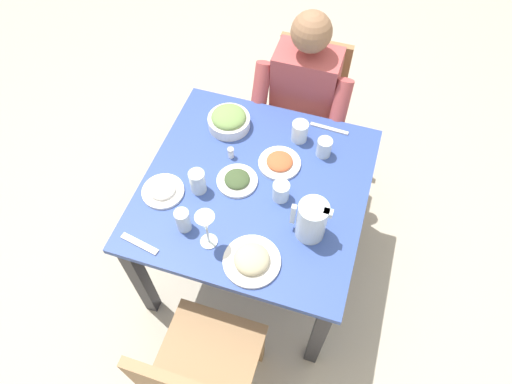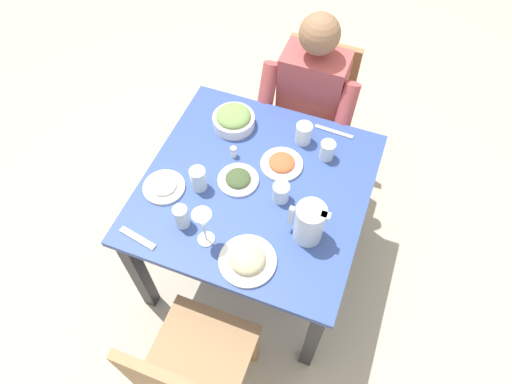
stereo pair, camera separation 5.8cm
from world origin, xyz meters
The scene contains 20 objects.
ground_plane centered at (0.00, 0.00, 0.00)m, with size 8.00×8.00×0.00m, color #B7AD99.
dining_table centered at (0.00, 0.00, 0.61)m, with size 0.96×0.96×0.72m.
chair_near centered at (-0.06, -0.77, 0.48)m, with size 0.40×0.40×0.85m.
chair_far centered at (-0.02, 0.77, 0.48)m, with size 0.40×0.40×0.85m.
diner_near centered at (-0.06, -0.56, 0.62)m, with size 0.48×0.53×1.15m.
water_pitcher centered at (-0.28, 0.15, 0.81)m, with size 0.16×0.12×0.19m.
salad_bowl centered at (0.22, -0.29, 0.76)m, with size 0.20×0.20×0.09m.
plate_rice_curry centered at (-0.07, -0.14, 0.73)m, with size 0.19×0.19×0.04m.
plate_yoghurt centered at (0.36, 0.15, 0.73)m, with size 0.18×0.18×0.04m.
plate_dolmas centered at (0.08, 0.01, 0.73)m, with size 0.18×0.18×0.04m.
plate_beans centered at (-0.10, 0.35, 0.74)m, with size 0.23×0.23×0.06m.
water_glass_far_right centered at (-0.12, 0.03, 0.76)m, with size 0.07×0.07×0.09m, color silver.
water_glass_center centered at (-0.24, -0.26, 0.76)m, with size 0.07×0.07×0.09m, color silver.
water_glass_near_right centered at (0.21, 0.29, 0.77)m, with size 0.06×0.06×0.11m, color silver.
water_glass_by_pitcher centered at (0.22, 0.09, 0.77)m, with size 0.07×0.07×0.11m, color silver.
water_glass_far_left centered at (-0.12, -0.32, 0.77)m, with size 0.08×0.08×0.10m, color silver.
wine_glass centered at (0.09, 0.32, 0.86)m, with size 0.08×0.08×0.20m.
salt_shaker centered at (0.15, -0.12, 0.74)m, with size 0.03×0.03×0.05m.
fork_near centered at (0.35, 0.41, 0.72)m, with size 0.17×0.03×0.01m, color silver.
knife_near centered at (-0.24, -0.42, 0.72)m, with size 0.18×0.02×0.01m, color silver.
Camera 2 is at (-0.40, 1.06, 2.34)m, focal length 31.96 mm.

